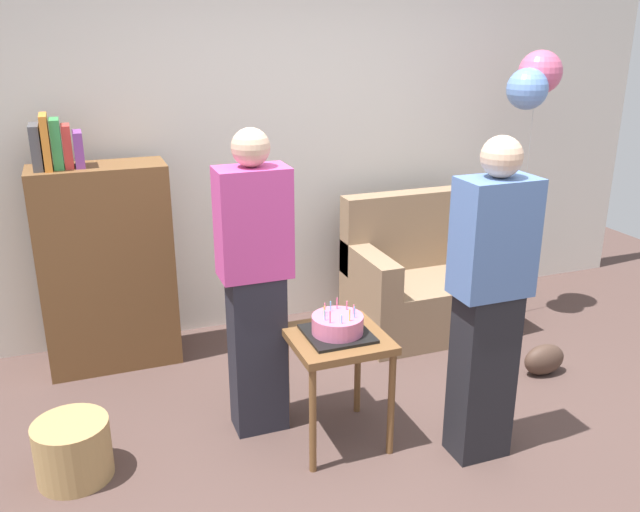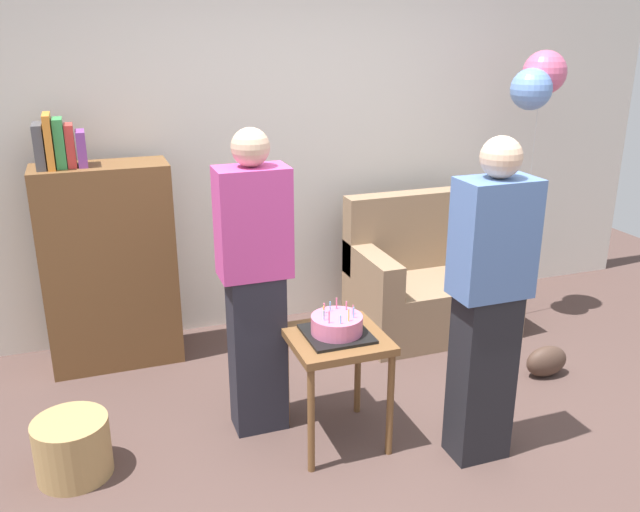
# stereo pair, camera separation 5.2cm
# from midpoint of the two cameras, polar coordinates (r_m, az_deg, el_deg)

# --- Properties ---
(ground_plane) EXTENTS (8.00, 8.00, 0.00)m
(ground_plane) POSITION_cam_midpoint_polar(r_m,az_deg,el_deg) (3.48, 8.03, -17.82)
(ground_plane) COLOR #4C3833
(wall_back) EXTENTS (6.00, 0.10, 2.70)m
(wall_back) POSITION_cam_midpoint_polar(r_m,az_deg,el_deg) (4.75, -2.78, 10.22)
(wall_back) COLOR silver
(wall_back) RESTS_ON ground_plane
(couch) EXTENTS (1.10, 0.70, 0.96)m
(couch) POSITION_cam_midpoint_polar(r_m,az_deg,el_deg) (4.83, 9.56, -2.28)
(couch) COLOR #8C7054
(couch) RESTS_ON ground_plane
(bookshelf) EXTENTS (0.80, 0.36, 1.61)m
(bookshelf) POSITION_cam_midpoint_polar(r_m,az_deg,el_deg) (4.36, -17.37, -0.58)
(bookshelf) COLOR brown
(bookshelf) RESTS_ON ground_plane
(side_table) EXTENTS (0.48, 0.48, 0.61)m
(side_table) POSITION_cam_midpoint_polar(r_m,az_deg,el_deg) (3.42, 1.86, -8.22)
(side_table) COLOR brown
(side_table) RESTS_ON ground_plane
(birthday_cake) EXTENTS (0.32, 0.32, 0.17)m
(birthday_cake) POSITION_cam_midpoint_polar(r_m,az_deg,el_deg) (3.35, 1.89, -6.04)
(birthday_cake) COLOR black
(birthday_cake) RESTS_ON side_table
(person_blowing_candles) EXTENTS (0.36, 0.22, 1.63)m
(person_blowing_candles) POSITION_cam_midpoint_polar(r_m,az_deg,el_deg) (3.42, -5.16, -2.40)
(person_blowing_candles) COLOR #23232D
(person_blowing_candles) RESTS_ON ground_plane
(person_holding_cake) EXTENTS (0.36, 0.22, 1.63)m
(person_holding_cake) POSITION_cam_midpoint_polar(r_m,az_deg,el_deg) (3.28, 14.65, -3.98)
(person_holding_cake) COLOR black
(person_holding_cake) RESTS_ON ground_plane
(wicker_basket) EXTENTS (0.36, 0.36, 0.30)m
(wicker_basket) POSITION_cam_midpoint_polar(r_m,az_deg,el_deg) (3.55, -20.04, -15.18)
(wicker_basket) COLOR #A88451
(wicker_basket) RESTS_ON ground_plane
(handbag) EXTENTS (0.28, 0.14, 0.20)m
(handbag) POSITION_cam_midpoint_polar(r_m,az_deg,el_deg) (4.45, 19.15, -8.51)
(handbag) COLOR #473328
(handbag) RESTS_ON ground_plane
(balloon_bunch) EXTENTS (0.42, 0.35, 1.93)m
(balloon_bunch) POSITION_cam_midpoint_polar(r_m,az_deg,el_deg) (4.81, 18.53, 14.11)
(balloon_bunch) COLOR silver
(balloon_bunch) RESTS_ON ground_plane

